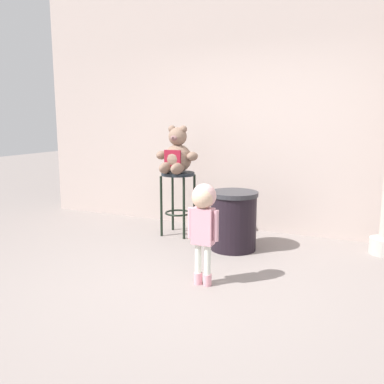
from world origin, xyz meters
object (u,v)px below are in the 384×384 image
(bar_stool_with_teddy, at_px, (178,190))
(teddy_bear, at_px, (177,155))
(child_walking, at_px, (203,212))
(trash_bin, at_px, (234,220))

(bar_stool_with_teddy, xyz_separation_m, teddy_bear, (-0.00, -0.03, 0.45))
(teddy_bear, distance_m, child_walking, 1.71)
(teddy_bear, height_order, trash_bin, teddy_bear)
(child_walking, height_order, trash_bin, child_walking)
(child_walking, relative_size, trash_bin, 1.38)
(bar_stool_with_teddy, distance_m, child_walking, 1.70)
(teddy_bear, relative_size, trash_bin, 0.87)
(bar_stool_with_teddy, bearing_deg, teddy_bear, -90.00)
(teddy_bear, bearing_deg, bar_stool_with_teddy, 90.00)
(trash_bin, bearing_deg, teddy_bear, 162.65)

